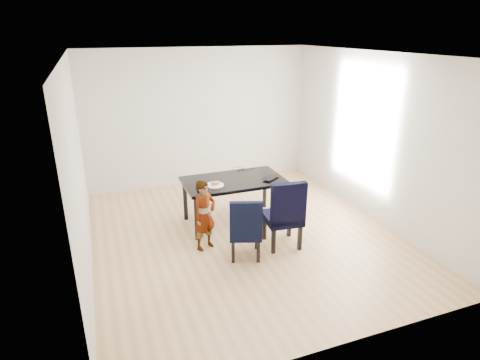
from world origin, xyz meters
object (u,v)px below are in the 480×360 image
object	(u,v)px
child	(205,215)
plate	(215,185)
dining_table	(234,201)
chair_right	(282,212)
laptop	(268,177)
chair_left	(245,227)

from	to	relation	value
child	plate	size ratio (longest dim) A/B	3.78
dining_table	plate	bearing A→B (deg)	-158.33
dining_table	plate	distance (m)	0.54
dining_table	child	distance (m)	0.95
chair_right	child	distance (m)	1.13
dining_table	laptop	xyz separation A→B (m)	(0.55, -0.13, 0.39)
child	plate	distance (m)	0.64
child	plate	xyz separation A→B (m)	(0.31, 0.51, 0.24)
chair_right	laptop	xyz separation A→B (m)	(0.14, 0.82, 0.24)
dining_table	chair_right	xyz separation A→B (m)	(0.42, -0.95, 0.15)
plate	dining_table	bearing A→B (deg)	21.67
child	dining_table	bearing A→B (deg)	19.61
dining_table	laptop	distance (m)	0.69
dining_table	plate	size ratio (longest dim) A/B	5.78
dining_table	chair_left	size ratio (longest dim) A/B	1.77
chair_left	chair_right	size ratio (longest dim) A/B	0.86
chair_right	chair_left	bearing A→B (deg)	-164.28
dining_table	child	xyz separation A→B (m)	(-0.67, -0.65, 0.15)
child	chair_right	bearing A→B (deg)	-39.71
dining_table	laptop	bearing A→B (deg)	-12.90
chair_right	plate	distance (m)	1.14
chair_right	child	xyz separation A→B (m)	(-1.09, 0.30, -0.00)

